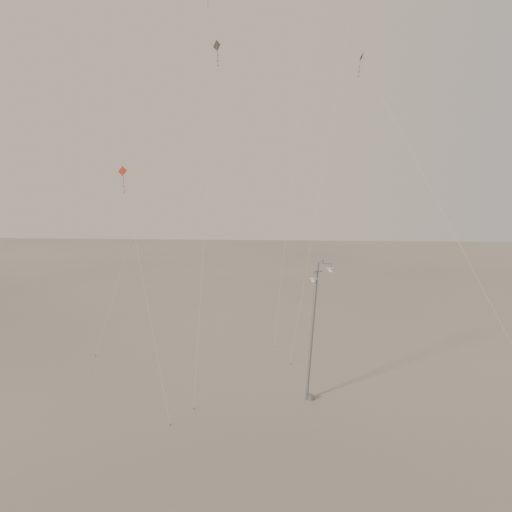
{
  "coord_description": "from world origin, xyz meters",
  "views": [
    {
      "loc": [
        0.98,
        -28.16,
        13.52
      ],
      "look_at": [
        -1.11,
        5.0,
        8.29
      ],
      "focal_mm": 35.0,
      "sensor_mm": 36.0,
      "label": 1
    }
  ],
  "objects": [
    {
      "name": "ground",
      "position": [
        0.0,
        0.0,
        0.0
      ],
      "size": [
        160.0,
        160.0,
        0.0
      ],
      "primitive_type": "plane",
      "color": "#9F9483",
      "rests_on": "ground"
    },
    {
      "name": "kite_2",
      "position": [
        6.22,
        17.42,
        27.37
      ],
      "size": [
        6.58,
        13.29,
        33.81
      ],
      "rotation": [
        0.0,
        0.0,
        0.91
      ],
      "color": "brown",
      "rests_on": "ground"
    },
    {
      "name": "kite_1",
      "position": [
        -4.14,
        5.86,
        16.79
      ],
      "size": [
        0.72,
        9.2,
        22.94
      ],
      "rotation": [
        0.0,
        0.0,
        -0.27
      ],
      "color": "#2B2723",
      "rests_on": "ground"
    },
    {
      "name": "kite_0",
      "position": [
        -7.78,
        16.59,
        24.18
      ],
      "size": [
        7.87,
        11.73,
        31.03
      ],
      "rotation": [
        0.0,
        0.0,
        0.32
      ],
      "color": "#9F2717",
      "rests_on": "ground"
    },
    {
      "name": "kite_5",
      "position": [
        2.35,
        20.14,
        23.92
      ],
      "size": [
        3.5,
        13.62,
        33.25
      ],
      "rotation": [
        0.0,
        0.0,
        -1.55
      ],
      "color": "brown",
      "rests_on": "ground"
    },
    {
      "name": "kite_4",
      "position": [
        9.26,
        10.34,
        16.83
      ],
      "size": [
        9.99,
        13.15,
        23.3
      ],
      "rotation": [
        0.0,
        0.0,
        1.76
      ],
      "color": "#2B2723",
      "rests_on": "ground"
    },
    {
      "name": "street_lamp",
      "position": [
        2.66,
        0.92,
        4.67
      ],
      "size": [
        1.66,
        0.83,
        8.76
      ],
      "color": "gray",
      "rests_on": "ground"
    },
    {
      "name": "kite_3",
      "position": [
        -9.1,
        3.55,
        10.77
      ],
      "size": [
        5.17,
        8.44,
        14.3
      ],
      "rotation": [
        0.0,
        0.0,
        0.01
      ],
      "color": "#9F2717",
      "rests_on": "ground"
    }
  ]
}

